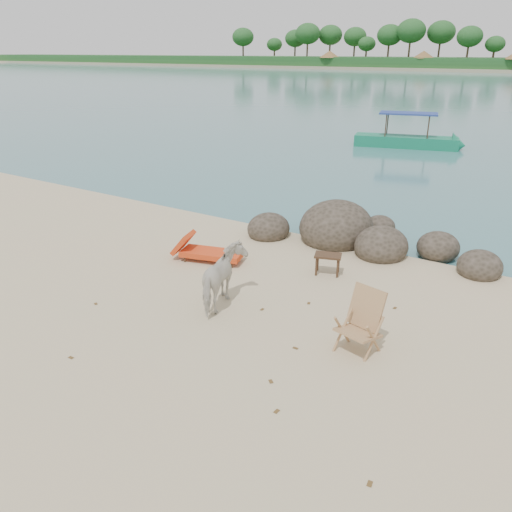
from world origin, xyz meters
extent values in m
ellipsoid|color=#2F291F|center=(-1.68, 5.44, 0.20)|extent=(1.14, 1.26, 0.86)
ellipsoid|color=#2F291F|center=(0.02, 6.14, 0.34)|extent=(1.95, 2.14, 1.46)
ellipsoid|color=#2F291F|center=(1.42, 5.74, 0.23)|extent=(1.32, 1.45, 0.99)
ellipsoid|color=#2F291F|center=(2.62, 6.54, 0.18)|extent=(1.04, 1.15, 0.78)
ellipsoid|color=#2F291F|center=(3.72, 5.84, 0.17)|extent=(1.00, 1.10, 0.75)
ellipsoid|color=#2F291F|center=(-0.78, 7.14, 0.18)|extent=(1.02, 1.12, 0.76)
ellipsoid|color=#2F291F|center=(0.82, 7.34, 0.15)|extent=(0.87, 0.95, 0.65)
imported|color=silver|center=(-0.30, 1.44, 0.60)|extent=(1.05, 1.55, 1.20)
plane|color=brown|center=(0.43, 1.70, 0.01)|extent=(0.10, 0.10, 0.00)
plane|color=brown|center=(3.76, -1.27, 0.01)|extent=(0.11, 0.11, 0.00)
plane|color=brown|center=(2.63, 3.17, 0.01)|extent=(0.11, 0.11, 0.00)
plane|color=brown|center=(1.64, 0.83, 0.01)|extent=(0.10, 0.10, 0.00)
plane|color=brown|center=(-1.74, 3.20, 0.01)|extent=(0.14, 0.14, 0.00)
plane|color=brown|center=(-1.39, -1.44, 0.01)|extent=(0.10, 0.10, 0.00)
plane|color=brown|center=(2.19, -0.75, 0.01)|extent=(0.11, 0.11, 0.00)
plane|color=brown|center=(1.09, 2.43, 0.01)|extent=(0.13, 0.13, 0.00)
plane|color=brown|center=(1.76, -0.20, 0.01)|extent=(0.14, 0.14, 0.00)
plane|color=brown|center=(-2.55, 0.10, 0.01)|extent=(0.14, 0.14, 0.00)
camera|label=1|loc=(4.99, -5.72, 4.78)|focal=35.00mm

